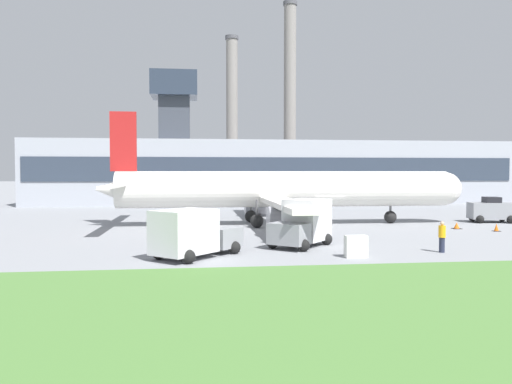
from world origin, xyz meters
The scene contains 12 objects.
ground_plane centered at (0.00, 0.00, 0.00)m, with size 400.00×400.00×0.00m, color gray.
terminal_building centered at (-0.76, 29.90, 4.68)m, with size 66.33×11.91×18.13m.
smokestack_left centered at (-3.52, 61.09, 16.07)m, with size 2.69×2.69×31.92m.
smokestack_right centered at (8.07, 58.99, 19.39)m, with size 2.82×2.82×38.55m.
airplane centered at (-3.90, 0.45, 2.82)m, with size 31.11×29.57×9.29m.
pushback_tug centered at (14.83, 0.08, 1.02)m, with size 3.97×2.98×2.24m.
baggage_truck centered at (-11.21, -14.91, 1.23)m, with size 5.05×5.23×2.54m.
fuel_truck centered at (-4.65, -11.59, 1.33)m, with size 4.41×4.68×2.78m.
ground_crew_person centered at (2.45, -14.91, 0.88)m, with size 0.54×0.54×1.72m.
traffic_cone_near_nose centered at (11.32, -6.14, 0.27)m, with size 0.48×0.48×0.58m.
traffic_cone_wingtip centered at (9.23, -4.22, 0.23)m, with size 0.65×0.65×0.50m.
utility_cabinet centered at (-2.77, -15.87, 0.58)m, with size 1.15×0.55×1.15m.
Camera 1 is at (-11.07, -40.81, 4.47)m, focal length 35.00 mm.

